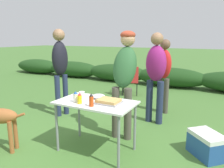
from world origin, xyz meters
TOP-DOWN VIEW (x-y plane):
  - ground_plane at (0.00, 0.00)m, footprint 60.00×60.00m
  - shrub_hedge at (0.00, 4.75)m, footprint 14.40×0.90m
  - folding_table at (0.00, 0.00)m, footprint 1.10×0.64m
  - food_tray at (0.19, 0.02)m, footprint 0.33×0.28m
  - plate_stack at (-0.25, 0.13)m, footprint 0.20×0.20m
  - mixing_bowl at (-0.05, 0.17)m, footprint 0.20×0.20m
  - paper_cup_stack at (-0.22, -0.01)m, footprint 0.08×0.08m
  - hot_sauce_bottle at (0.06, -0.20)m, footprint 0.06×0.06m
  - mayo_bottle at (-0.23, -0.14)m, footprint 0.07×0.07m
  - mustard_bottle at (-0.15, -0.17)m, footprint 0.06×0.06m
  - standing_person_in_gray_fleece at (0.14, 0.66)m, footprint 0.42×0.54m
  - standing_person_in_navy_coat at (-1.42, 0.95)m, footprint 0.34×0.40m
  - standing_person_in_dark_puffer at (0.42, 2.10)m, footprint 0.40×0.36m
  - standing_person_in_olive_jacket at (0.43, 1.43)m, footprint 0.42×0.33m
  - camp_chair_green_behind_table at (-0.77, 3.08)m, footprint 0.64×0.72m
  - cooler_box at (1.44, 0.56)m, footprint 0.56×0.57m

SIDE VIEW (x-z plane):
  - ground_plane at x=0.00m, z-range 0.00..0.00m
  - cooler_box at x=1.44m, z-range 0.00..0.34m
  - shrub_hedge at x=0.00m, z-range 0.00..0.63m
  - camp_chair_green_behind_table at x=-0.77m, z-range 0.05..0.88m
  - folding_table at x=0.00m, z-range 0.29..1.03m
  - plate_stack at x=-0.25m, z-range 0.74..0.77m
  - food_tray at x=0.19m, z-range 0.74..0.79m
  - mixing_bowl at x=-0.05m, z-range 0.74..0.80m
  - paper_cup_stack at x=-0.22m, z-range 0.74..0.86m
  - mustard_bottle at x=-0.15m, z-range 0.74..0.88m
  - mayo_bottle at x=-0.23m, z-range 0.74..0.89m
  - hot_sauce_bottle at x=0.06m, z-range 0.74..0.91m
  - standing_person_in_dark_puffer at x=0.42m, z-range 0.17..1.75m
  - standing_person_in_olive_jacket at x=0.43m, z-range 0.17..1.88m
  - standing_person_in_gray_fleece at x=0.14m, z-range 0.22..1.95m
  - standing_person_in_navy_coat at x=-1.42m, z-range 0.21..1.99m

